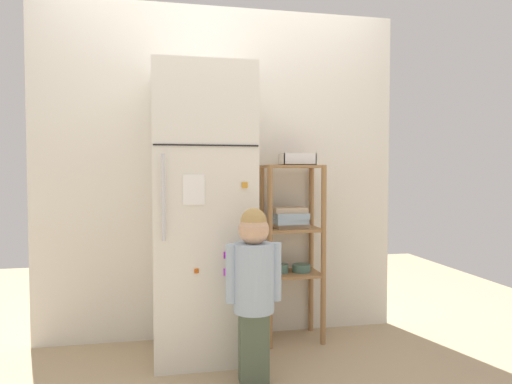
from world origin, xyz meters
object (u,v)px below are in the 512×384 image
Objects in this scene: fruit_bin at (298,160)px; child_standing at (254,277)px; refrigerator at (203,213)px; pantry_shelf_unit at (291,235)px.

child_standing is at bearing -126.36° from fruit_bin.
fruit_bin is (0.41, 0.56, 0.66)m from child_standing.
child_standing is (0.24, -0.44, -0.32)m from refrigerator.
child_standing is at bearing -61.65° from refrigerator.
fruit_bin is at bearing 10.46° from refrigerator.
pantry_shelf_unit is 5.35× the size of fruit_bin.
child_standing is 0.70m from pantry_shelf_unit.
refrigerator reaches higher than fruit_bin.
fruit_bin is (0.65, 0.12, 0.34)m from refrigerator.
refrigerator is 1.88× the size of child_standing.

